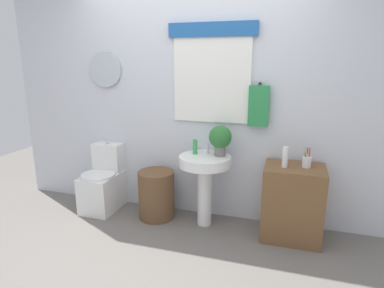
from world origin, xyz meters
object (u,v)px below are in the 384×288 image
(laundry_hamper, at_px, (156,195))
(potted_plant, at_px, (220,138))
(lotion_bottle, at_px, (285,157))
(pedestal_sink, at_px, (205,173))
(toothbrush_cup, at_px, (307,162))
(toilet, at_px, (103,184))
(wooden_cabinet, at_px, (292,203))
(soap_bottle, at_px, (195,147))

(laundry_hamper, xyz_separation_m, potted_plant, (0.69, 0.06, 0.67))
(laundry_hamper, height_order, lotion_bottle, lotion_bottle)
(pedestal_sink, xyz_separation_m, toothbrush_cup, (0.97, 0.02, 0.21))
(potted_plant, bearing_deg, toothbrush_cup, -2.74)
(lotion_bottle, bearing_deg, potted_plant, 171.08)
(toilet, distance_m, toothbrush_cup, 2.25)
(potted_plant, distance_m, toothbrush_cup, 0.85)
(wooden_cabinet, height_order, soap_bottle, soap_bottle)
(laundry_hamper, distance_m, pedestal_sink, 0.63)
(laundry_hamper, xyz_separation_m, toothbrush_cup, (1.52, 0.02, 0.51))
(potted_plant, bearing_deg, soap_bottle, -177.80)
(soap_bottle, distance_m, potted_plant, 0.28)
(wooden_cabinet, bearing_deg, potted_plant, 175.33)
(toilet, distance_m, wooden_cabinet, 2.10)
(laundry_hamper, bearing_deg, toothbrush_cup, 0.76)
(wooden_cabinet, bearing_deg, pedestal_sink, 180.00)
(toilet, height_order, toothbrush_cup, toothbrush_cup)
(laundry_hamper, relative_size, wooden_cabinet, 0.73)
(potted_plant, relative_size, toothbrush_cup, 1.68)
(laundry_hamper, height_order, pedestal_sink, pedestal_sink)
(toilet, distance_m, laundry_hamper, 0.68)
(soap_bottle, bearing_deg, lotion_bottle, -5.73)
(potted_plant, bearing_deg, toilet, -178.81)
(lotion_bottle, relative_size, toothbrush_cup, 1.06)
(toilet, bearing_deg, pedestal_sink, -1.47)
(lotion_bottle, xyz_separation_m, toothbrush_cup, (0.19, 0.06, -0.04))
(toilet, distance_m, pedestal_sink, 1.26)
(pedestal_sink, bearing_deg, toilet, 178.53)
(laundry_hamper, height_order, potted_plant, potted_plant)
(lotion_bottle, bearing_deg, wooden_cabinet, 22.36)
(toilet, bearing_deg, lotion_bottle, -2.05)
(pedestal_sink, height_order, lotion_bottle, lotion_bottle)
(pedestal_sink, distance_m, lotion_bottle, 0.82)
(toilet, xyz_separation_m, lotion_bottle, (2.00, -0.07, 0.53))
(wooden_cabinet, height_order, lotion_bottle, lotion_bottle)
(potted_plant, relative_size, lotion_bottle, 1.58)
(pedestal_sink, xyz_separation_m, wooden_cabinet, (0.87, -0.00, -0.21))
(lotion_bottle, bearing_deg, soap_bottle, 174.27)
(pedestal_sink, distance_m, wooden_cabinet, 0.90)
(wooden_cabinet, bearing_deg, lotion_bottle, -157.64)
(soap_bottle, bearing_deg, potted_plant, 2.20)
(laundry_hamper, height_order, toothbrush_cup, toothbrush_cup)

